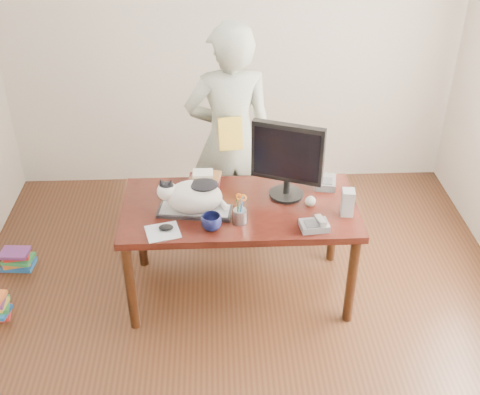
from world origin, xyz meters
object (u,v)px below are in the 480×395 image
coffee_mug (211,222)px  calculator (326,182)px  monitor (287,157)px  desk (239,217)px  baseball (310,201)px  phone (315,225)px  cat (192,195)px  book_stack (205,178)px  mouse (166,227)px  keyboard (195,211)px  pen_cup (240,215)px  book_pile_b (17,259)px  speaker (348,202)px  person (230,140)px

coffee_mug → calculator: (0.82, 0.50, -0.02)m
monitor → coffee_mug: 0.68m
desk → baseball: 0.52m
phone → calculator: 0.54m
cat → book_stack: size_ratio=1.96×
monitor → mouse: monitor is taller
keyboard → pen_cup: 0.32m
book_pile_b → calculator: bearing=-2.7°
desk → monitor: bearing=4.1°
coffee_mug → phone: coffee_mug is taller
desk → coffee_mug: bearing=-119.5°
pen_cup → book_stack: bearing=114.3°
phone → speaker: size_ratio=1.06×
desk → speaker: 0.77m
keyboard → cat: 0.12m
keyboard → pen_cup: (0.29, -0.13, 0.05)m
speaker → baseball: (-0.23, 0.11, -0.05)m
calculator → desk: bearing=-154.3°
keyboard → phone: phone is taller
desk → monitor: monitor is taller
phone → speaker: speaker is taller
mouse → phone: (0.95, -0.02, 0.00)m
desk → book_pile_b: (-1.72, 0.27, -0.53)m
desk → mouse: size_ratio=14.91×
monitor → baseball: (0.16, -0.12, -0.28)m
monitor → phone: (0.15, -0.38, -0.29)m
pen_cup → book_stack: pen_cup is taller
calculator → book_pile_b: 2.45m
baseball → book_stack: 0.79m
coffee_mug → speaker: (0.90, 0.13, 0.04)m
mouse → baseball: bearing=-0.4°
desk → person: (-0.04, 0.58, 0.31)m
cat → baseball: (0.80, 0.05, -0.10)m
phone → keyboard: bearing=158.1°
coffee_mug → book_pile_b: bearing=158.2°
monitor → book_pile_b: size_ratio=2.15×
cat → pen_cup: size_ratio=2.15×
person → keyboard: bearing=63.1°
baseball → calculator: 0.30m
desk → monitor: (0.32, 0.02, 0.46)m
mouse → baseball: size_ratio=1.48×
pen_cup → book_pile_b: size_ratio=0.87×
baseball → person: (-0.52, 0.68, 0.13)m
mouse → baseball: (0.96, 0.24, 0.01)m
calculator → book_stack: bearing=-173.8°
book_stack → keyboard: bearing=-91.9°
desk → pen_cup: (-0.01, -0.27, 0.21)m
speaker → baseball: bearing=161.8°
phone → calculator: phone is taller
keyboard → baseball: baseball is taller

